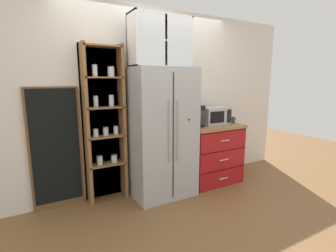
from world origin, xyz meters
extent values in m
plane|color=brown|center=(0.00, 0.00, 0.00)|extent=(10.69, 10.69, 0.00)
cube|color=silver|center=(0.00, 0.40, 1.27)|extent=(4.99, 0.10, 2.55)
cube|color=#ADAFB5|center=(0.00, 0.04, 0.87)|extent=(0.83, 0.62, 1.73)
cube|color=black|center=(0.00, -0.27, 0.87)|extent=(0.01, 0.01, 1.59)
cylinder|color=#ADAFB5|center=(-0.06, -0.29, 0.95)|extent=(0.02, 0.02, 0.78)
cylinder|color=#ADAFB5|center=(0.06, -0.29, 0.95)|extent=(0.02, 0.02, 0.78)
cube|color=#A8161C|center=(0.23, -0.27, 1.07)|extent=(0.02, 0.01, 0.02)
cube|color=brown|center=(-0.70, 0.37, 1.01)|extent=(0.54, 0.04, 2.01)
cube|color=olive|center=(-0.94, 0.25, 1.01)|extent=(0.04, 0.21, 2.01)
cube|color=olive|center=(-0.47, 0.25, 1.01)|extent=(0.04, 0.21, 2.01)
cube|color=olive|center=(-0.70, 0.25, 0.48)|extent=(0.48, 0.21, 0.02)
cylinder|color=silver|center=(-0.80, 0.24, 0.55)|extent=(0.08, 0.08, 0.11)
cylinder|color=#CCB78C|center=(-0.80, 0.24, 0.53)|extent=(0.06, 0.06, 0.07)
cylinder|color=#B2B2B7|center=(-0.80, 0.24, 0.60)|extent=(0.07, 0.07, 0.01)
cylinder|color=silver|center=(-0.61, 0.24, 0.54)|extent=(0.08, 0.08, 0.09)
cylinder|color=#B77A38|center=(-0.61, 0.24, 0.52)|extent=(0.07, 0.07, 0.06)
cylinder|color=#B2B2B7|center=(-0.61, 0.24, 0.59)|extent=(0.08, 0.08, 0.01)
cube|color=olive|center=(-0.70, 0.25, 0.86)|extent=(0.48, 0.21, 0.02)
cylinder|color=silver|center=(-0.83, 0.24, 0.91)|extent=(0.06, 0.06, 0.09)
cylinder|color=#2D2D2D|center=(-0.83, 0.24, 0.90)|extent=(0.06, 0.06, 0.06)
cylinder|color=#B2B2B7|center=(-0.83, 0.24, 0.96)|extent=(0.06, 0.06, 0.01)
cylinder|color=silver|center=(-0.70, 0.26, 0.91)|extent=(0.07, 0.07, 0.10)
cylinder|color=beige|center=(-0.70, 0.26, 0.90)|extent=(0.06, 0.06, 0.07)
cylinder|color=#B2B2B7|center=(-0.70, 0.26, 0.97)|extent=(0.07, 0.07, 0.01)
cylinder|color=silver|center=(-0.56, 0.25, 0.92)|extent=(0.06, 0.06, 0.10)
cylinder|color=#382316|center=(-0.56, 0.25, 0.90)|extent=(0.05, 0.05, 0.07)
cylinder|color=#B2B2B7|center=(-0.56, 0.25, 0.97)|extent=(0.06, 0.06, 0.01)
cube|color=olive|center=(-0.70, 0.25, 1.23)|extent=(0.48, 0.21, 0.02)
cylinder|color=silver|center=(-0.80, 0.27, 1.30)|extent=(0.06, 0.06, 0.13)
cylinder|color=white|center=(-0.80, 0.27, 1.28)|extent=(0.05, 0.05, 0.09)
cylinder|color=#B2B2B7|center=(-0.80, 0.27, 1.37)|extent=(0.06, 0.06, 0.01)
cylinder|color=silver|center=(-0.61, 0.24, 1.31)|extent=(0.07, 0.07, 0.14)
cylinder|color=brown|center=(-0.61, 0.24, 1.29)|extent=(0.06, 0.06, 0.09)
cylinder|color=#B2B2B7|center=(-0.61, 0.24, 1.38)|extent=(0.06, 0.06, 0.01)
cube|color=olive|center=(-0.70, 0.25, 1.60)|extent=(0.48, 0.21, 0.02)
cylinder|color=silver|center=(-0.80, 0.23, 1.68)|extent=(0.06, 0.06, 0.13)
cylinder|color=white|center=(-0.80, 0.23, 1.66)|extent=(0.05, 0.05, 0.09)
cylinder|color=#B2B2B7|center=(-0.80, 0.23, 1.75)|extent=(0.06, 0.06, 0.01)
cylinder|color=silver|center=(-0.61, 0.23, 1.67)|extent=(0.08, 0.08, 0.11)
cylinder|color=#E0C67F|center=(-0.61, 0.23, 1.65)|extent=(0.07, 0.07, 0.08)
cylinder|color=#B2B2B7|center=(-0.61, 0.23, 1.73)|extent=(0.08, 0.08, 0.01)
cube|color=olive|center=(-0.70, 0.25, 1.97)|extent=(0.48, 0.21, 0.02)
cube|color=#A8161C|center=(0.88, 0.06, 0.43)|extent=(0.84, 0.59, 0.86)
cube|color=#9E7042|center=(0.88, 0.06, 0.88)|extent=(0.87, 0.62, 0.04)
cube|color=black|center=(0.88, -0.24, 0.28)|extent=(0.82, 0.00, 0.01)
cube|color=silver|center=(0.88, -0.25, 0.14)|extent=(0.16, 0.01, 0.01)
cube|color=black|center=(0.88, -0.24, 0.56)|extent=(0.82, 0.00, 0.01)
cube|color=silver|center=(0.88, -0.25, 0.43)|extent=(0.16, 0.01, 0.01)
cube|color=black|center=(0.88, -0.24, 0.85)|extent=(0.82, 0.00, 0.01)
cube|color=silver|center=(0.88, -0.25, 0.72)|extent=(0.16, 0.01, 0.01)
cube|color=#ADAFB5|center=(0.94, 0.11, 1.03)|extent=(0.44, 0.32, 0.26)
cube|color=black|center=(0.88, -0.06, 1.03)|extent=(0.26, 0.01, 0.17)
cube|color=black|center=(1.11, -0.06, 1.03)|extent=(0.08, 0.01, 0.20)
cube|color=black|center=(0.57, 0.04, 0.92)|extent=(0.17, 0.20, 0.03)
cube|color=black|center=(0.57, 0.11, 1.05)|extent=(0.17, 0.06, 0.30)
cube|color=black|center=(0.57, 0.04, 1.18)|extent=(0.17, 0.20, 0.06)
cylinder|color=black|center=(0.57, 0.03, 0.99)|extent=(0.11, 0.11, 0.12)
cylinder|color=silver|center=(0.88, -0.02, 0.95)|extent=(0.07, 0.07, 0.09)
torus|color=silver|center=(0.92, -0.02, 0.95)|extent=(0.05, 0.01, 0.05)
cylinder|color=#2D2D33|center=(1.25, 0.01, 0.95)|extent=(0.09, 0.09, 0.10)
torus|color=#2D2D33|center=(1.30, 0.01, 0.96)|extent=(0.05, 0.01, 0.05)
cylinder|color=navy|center=(0.88, 0.10, 0.99)|extent=(0.06, 0.06, 0.17)
cone|color=navy|center=(0.88, 0.10, 1.07)|extent=(0.06, 0.06, 0.04)
cylinder|color=navy|center=(0.88, 0.10, 1.10)|extent=(0.02, 0.02, 0.07)
cylinder|color=black|center=(0.88, 0.10, 1.14)|extent=(0.03, 0.03, 0.01)
cube|color=silver|center=(0.00, 0.21, 2.05)|extent=(0.79, 0.02, 0.64)
cube|color=silver|center=(0.00, 0.06, 2.36)|extent=(0.79, 0.32, 0.02)
cube|color=silver|center=(0.00, 0.06, 1.74)|extent=(0.79, 0.32, 0.02)
cube|color=silver|center=(-0.39, 0.06, 2.05)|extent=(0.02, 0.32, 0.64)
cube|color=silver|center=(0.39, 0.06, 2.05)|extent=(0.02, 0.32, 0.64)
cube|color=silver|center=(0.00, 0.06, 2.05)|extent=(0.76, 0.30, 0.02)
cube|color=silver|center=(-0.20, -0.09, 2.05)|extent=(0.37, 0.01, 0.60)
cube|color=silver|center=(0.20, -0.09, 2.05)|extent=(0.37, 0.01, 0.60)
cylinder|color=silver|center=(-0.28, 0.06, 1.75)|extent=(0.05, 0.05, 0.00)
cylinder|color=silver|center=(-0.28, 0.06, 1.79)|extent=(0.01, 0.01, 0.07)
cone|color=silver|center=(-0.28, 0.06, 1.85)|extent=(0.06, 0.06, 0.05)
cylinder|color=silver|center=(0.00, 0.06, 1.75)|extent=(0.05, 0.05, 0.00)
cylinder|color=silver|center=(0.00, 0.06, 1.79)|extent=(0.01, 0.01, 0.07)
cone|color=silver|center=(0.00, 0.06, 1.85)|extent=(0.06, 0.06, 0.05)
cylinder|color=silver|center=(0.28, 0.06, 1.75)|extent=(0.05, 0.05, 0.00)
cylinder|color=silver|center=(0.28, 0.06, 1.79)|extent=(0.01, 0.01, 0.07)
cone|color=silver|center=(0.28, 0.06, 1.85)|extent=(0.06, 0.06, 0.05)
cylinder|color=white|center=(-0.24, 0.06, 2.09)|extent=(0.06, 0.06, 0.07)
cylinder|color=white|center=(0.00, 0.06, 2.09)|extent=(0.06, 0.06, 0.07)
cylinder|color=white|center=(0.24, 0.06, 2.09)|extent=(0.06, 0.06, 0.07)
cube|color=brown|center=(-1.30, 0.33, 0.75)|extent=(0.60, 0.04, 1.50)
cube|color=black|center=(-1.30, 0.31, 0.78)|extent=(0.54, 0.01, 1.40)
camera|label=1|loc=(-1.52, -2.87, 1.56)|focal=26.50mm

